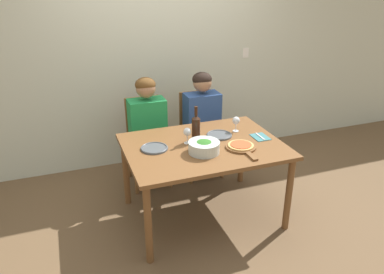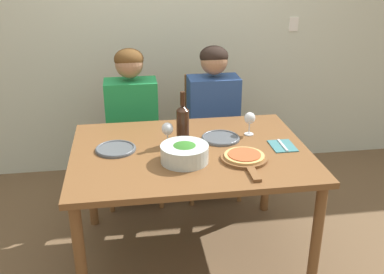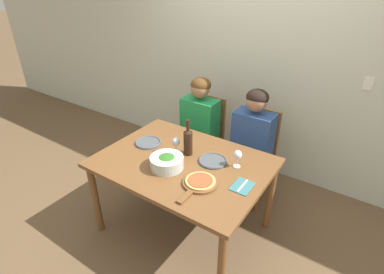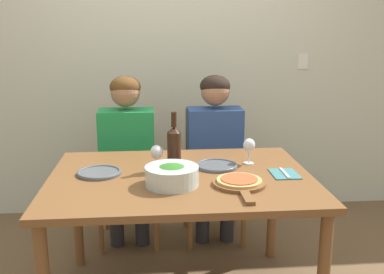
% 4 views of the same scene
% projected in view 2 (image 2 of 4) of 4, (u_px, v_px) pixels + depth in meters
% --- Properties ---
extents(ground_plane, '(40.00, 40.00, 0.00)m').
position_uv_depth(ground_plane, '(190.00, 253.00, 2.96)').
color(ground_plane, brown).
extents(back_wall, '(10.00, 0.06, 2.70)m').
position_uv_depth(back_wall, '(166.00, 14.00, 3.69)').
color(back_wall, beige).
rests_on(back_wall, ground).
extents(dining_table, '(1.40, 1.03, 0.75)m').
position_uv_depth(dining_table, '(190.00, 162.00, 2.70)').
color(dining_table, brown).
rests_on(dining_table, ground).
extents(chair_left, '(0.42, 0.42, 0.94)m').
position_uv_depth(chair_left, '(133.00, 136.00, 3.51)').
color(chair_left, brown).
rests_on(chair_left, ground).
extents(chair_right, '(0.42, 0.42, 0.94)m').
position_uv_depth(chair_right, '(210.00, 132.00, 3.60)').
color(chair_right, brown).
rests_on(chair_right, ground).
extents(person_woman, '(0.47, 0.51, 1.21)m').
position_uv_depth(person_woman, '(132.00, 114.00, 3.32)').
color(person_woman, '#28282D').
rests_on(person_woman, ground).
extents(person_man, '(0.47, 0.51, 1.21)m').
position_uv_depth(person_man, '(214.00, 110.00, 3.40)').
color(person_man, '#28282D').
rests_on(person_man, ground).
extents(wine_bottle, '(0.08, 0.08, 0.33)m').
position_uv_depth(wine_bottle, '(183.00, 123.00, 2.72)').
color(wine_bottle, black).
rests_on(wine_bottle, dining_table).
extents(broccoli_bowl, '(0.27, 0.27, 0.11)m').
position_uv_depth(broccoli_bowl, '(185.00, 153.00, 2.50)').
color(broccoli_bowl, silver).
rests_on(broccoli_bowl, dining_table).
extents(dinner_plate_left, '(0.24, 0.24, 0.02)m').
position_uv_depth(dinner_plate_left, '(116.00, 149.00, 2.66)').
color(dinner_plate_left, '#4C5156').
rests_on(dinner_plate_left, dining_table).
extents(dinner_plate_right, '(0.24, 0.24, 0.02)m').
position_uv_depth(dinner_plate_right, '(221.00, 138.00, 2.81)').
color(dinner_plate_right, '#4C5156').
rests_on(dinner_plate_right, dining_table).
extents(pizza_on_board, '(0.27, 0.41, 0.04)m').
position_uv_depth(pizza_on_board, '(245.00, 158.00, 2.53)').
color(pizza_on_board, brown).
rests_on(pizza_on_board, dining_table).
extents(wine_glass_left, '(0.07, 0.07, 0.15)m').
position_uv_depth(wine_glass_left, '(167.00, 130.00, 2.68)').
color(wine_glass_left, silver).
rests_on(wine_glass_left, dining_table).
extents(wine_glass_right, '(0.07, 0.07, 0.15)m').
position_uv_depth(wine_glass_right, '(250.00, 119.00, 2.84)').
color(wine_glass_right, silver).
rests_on(wine_glass_right, dining_table).
extents(fork_on_napkin, '(0.14, 0.18, 0.01)m').
position_uv_depth(fork_on_napkin, '(283.00, 146.00, 2.71)').
color(fork_on_napkin, '#387075').
rests_on(fork_on_napkin, dining_table).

